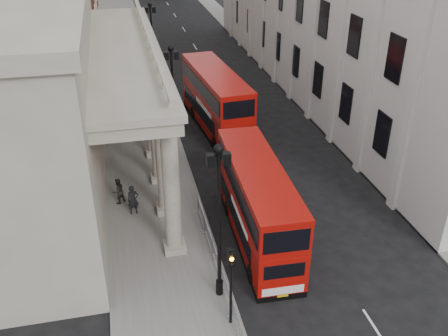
# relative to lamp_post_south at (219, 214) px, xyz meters

# --- Properties ---
(sidewalk_west) EXTENTS (6.00, 140.00, 0.12)m
(sidewalk_west) POSITION_rel_lamp_post_south_xyz_m (-2.40, 26.00, -4.85)
(sidewalk_west) COLOR slate
(sidewalk_west) RESTS_ON ground
(sidewalk_east) EXTENTS (3.00, 140.00, 0.12)m
(sidewalk_east) POSITION_rel_lamp_post_south_xyz_m (14.10, 26.00, -4.85)
(sidewalk_east) COLOR slate
(sidewalk_east) RESTS_ON ground
(kerb) EXTENTS (0.20, 140.00, 0.14)m
(kerb) POSITION_rel_lamp_post_south_xyz_m (0.55, 26.00, -4.84)
(kerb) COLOR slate
(kerb) RESTS_ON ground
(portico_building) EXTENTS (9.00, 28.00, 12.00)m
(portico_building) POSITION_rel_lamp_post_south_xyz_m (-9.90, 14.00, 1.09)
(portico_building) COLOR gray
(portico_building) RESTS_ON ground
(lamp_post_south) EXTENTS (1.05, 0.44, 8.32)m
(lamp_post_south) POSITION_rel_lamp_post_south_xyz_m (0.00, 0.00, 0.00)
(lamp_post_south) COLOR black
(lamp_post_south) RESTS_ON sidewalk_west
(lamp_post_mid) EXTENTS (1.05, 0.44, 8.32)m
(lamp_post_mid) POSITION_rel_lamp_post_south_xyz_m (0.00, 16.00, 0.00)
(lamp_post_mid) COLOR black
(lamp_post_mid) RESTS_ON sidewalk_west
(lamp_post_north) EXTENTS (1.05, 0.44, 8.32)m
(lamp_post_north) POSITION_rel_lamp_post_south_xyz_m (0.00, 32.00, 0.00)
(lamp_post_north) COLOR black
(lamp_post_north) RESTS_ON sidewalk_west
(traffic_light) EXTENTS (0.28, 0.33, 4.30)m
(traffic_light) POSITION_rel_lamp_post_south_xyz_m (0.10, -2.02, -1.80)
(traffic_light) COLOR black
(traffic_light) RESTS_ON sidewalk_west
(crowd_barriers) EXTENTS (0.50, 18.75, 1.10)m
(crowd_barriers) POSITION_rel_lamp_post_south_xyz_m (0.25, -1.77, -4.24)
(crowd_barriers) COLOR gray
(crowd_barriers) RESTS_ON sidewalk_west
(bus_near) EXTENTS (2.92, 10.82, 4.64)m
(bus_near) POSITION_rel_lamp_post_south_xyz_m (3.13, 4.28, -2.49)
(bus_near) COLOR #A70D07
(bus_near) RESTS_ON ground
(bus_far) EXTENTS (3.87, 11.86, 5.03)m
(bus_far) POSITION_rel_lamp_post_south_xyz_m (4.00, 20.00, -2.28)
(bus_far) COLOR #AF0D08
(bus_far) RESTS_ON ground
(pedestrian_a) EXTENTS (0.78, 0.60, 1.92)m
(pedestrian_a) POSITION_rel_lamp_post_south_xyz_m (-3.70, 8.18, -3.83)
(pedestrian_a) COLOR black
(pedestrian_a) RESTS_ON sidewalk_west
(pedestrian_b) EXTENTS (1.07, 1.02, 1.75)m
(pedestrian_b) POSITION_rel_lamp_post_south_xyz_m (-4.57, 9.60, -3.92)
(pedestrian_b) COLOR #292521
(pedestrian_b) RESTS_ON sidewalk_west
(pedestrian_c) EXTENTS (0.81, 0.55, 1.61)m
(pedestrian_c) POSITION_rel_lamp_post_south_xyz_m (-1.69, 19.47, -3.99)
(pedestrian_c) COLOR black
(pedestrian_c) RESTS_ON sidewalk_west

